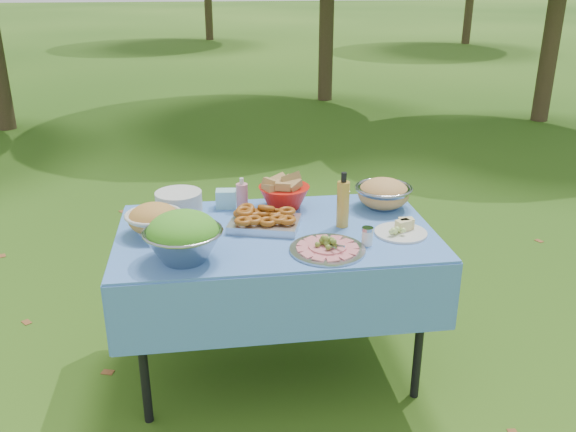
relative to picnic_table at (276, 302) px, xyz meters
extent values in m
plane|color=#113409|center=(0.00, 0.00, -0.38)|extent=(80.00, 80.00, 0.00)
cube|color=#84C4FF|center=(0.00, 0.00, 0.00)|extent=(1.46, 0.86, 0.76)
cylinder|color=silver|center=(-0.45, 0.30, 0.43)|extent=(0.24, 0.24, 0.10)
cube|color=#8FD3DC|center=(-0.21, 0.33, 0.43)|extent=(0.11, 0.08, 0.09)
cylinder|color=#D17D89|center=(-0.13, 0.29, 0.46)|extent=(0.06, 0.06, 0.17)
cube|color=silver|center=(-0.05, 0.04, 0.42)|extent=(0.37, 0.31, 0.08)
cylinder|color=#A7A8AE|center=(0.19, -0.25, 0.42)|extent=(0.38, 0.38, 0.08)
cylinder|color=gold|center=(0.32, 0.01, 0.51)|extent=(0.07, 0.07, 0.27)
cylinder|color=silver|center=(0.56, -0.12, 0.41)|extent=(0.26, 0.26, 0.07)
cylinder|color=white|center=(0.38, -0.21, 0.42)|extent=(0.07, 0.07, 0.08)
camera|label=1|loc=(-0.31, -2.59, 1.50)|focal=38.00mm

